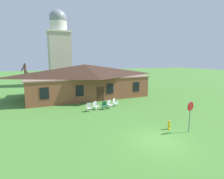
# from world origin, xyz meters

# --- Properties ---
(ground_plane) EXTENTS (200.00, 200.00, 0.00)m
(ground_plane) POSITION_xyz_m (0.00, 0.00, 0.00)
(ground_plane) COLOR #477F33
(brick_building) EXTENTS (18.95, 10.40, 5.23)m
(brick_building) POSITION_xyz_m (0.00, 18.95, 2.66)
(brick_building) COLOR brown
(brick_building) RESTS_ON ground
(dome_tower) EXTENTS (5.18, 5.18, 18.17)m
(dome_tower) POSITION_xyz_m (-1.72, 34.14, 8.27)
(dome_tower) COLOR #BCB29E
(dome_tower) RESTS_ON ground
(stop_sign) EXTENTS (0.80, 0.15, 2.61)m
(stop_sign) POSITION_xyz_m (3.42, 0.31, 1.86)
(stop_sign) COLOR slate
(stop_sign) RESTS_ON ground
(lawn_chair_by_porch) EXTENTS (0.71, 0.75, 0.96)m
(lawn_chair_by_porch) POSITION_xyz_m (-2.30, 9.64, 0.50)
(lawn_chair_by_porch) COLOR silver
(lawn_chair_by_porch) RESTS_ON ground
(lawn_chair_near_door) EXTENTS (0.79, 0.83, 0.96)m
(lawn_chair_near_door) POSITION_xyz_m (-1.34, 10.09, 0.50)
(lawn_chair_near_door) COLOR white
(lawn_chair_near_door) RESTS_ON ground
(lawn_chair_left_end) EXTENTS (0.79, 0.83, 0.96)m
(lawn_chair_left_end) POSITION_xyz_m (-0.35, 9.72, 0.50)
(lawn_chair_left_end) COLOR #28704C
(lawn_chair_left_end) RESTS_ON ground
(lawn_chair_middle) EXTENTS (0.81, 0.85, 0.96)m
(lawn_chair_middle) POSITION_xyz_m (0.52, 10.05, 0.50)
(lawn_chair_middle) COLOR white
(lawn_chair_middle) RESTS_ON ground
(lawn_chair_right_end) EXTENTS (0.84, 0.87, 0.96)m
(lawn_chair_right_end) POSITION_xyz_m (1.54, 10.67, 0.50)
(lawn_chair_right_end) COLOR white
(lawn_chair_right_end) RESTS_ON ground
(bare_tree_beside_building) EXTENTS (1.61, 1.57, 5.47)m
(bare_tree_beside_building) POSITION_xyz_m (-8.96, 21.57, 2.87)
(bare_tree_beside_building) COLOR brown
(bare_tree_beside_building) RESTS_ON ground
(fire_hydrant) EXTENTS (0.36, 0.28, 0.79)m
(fire_hydrant) POSITION_xyz_m (2.35, 1.46, 0.38)
(fire_hydrant) COLOR gold
(fire_hydrant) RESTS_ON ground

